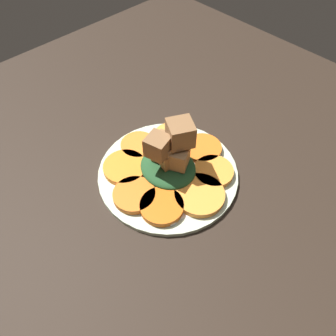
% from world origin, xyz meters
% --- Properties ---
extents(table_slab, '(1.20, 1.20, 0.02)m').
position_xyz_m(table_slab, '(0.00, 0.00, 0.01)').
color(table_slab, black).
rests_on(table_slab, ground).
extents(plate, '(0.27, 0.27, 0.01)m').
position_xyz_m(plate, '(0.00, 0.00, 0.03)').
color(plate, beige).
rests_on(plate, table_slab).
extents(carrot_slice_0, '(0.08, 0.08, 0.01)m').
position_xyz_m(carrot_slice_0, '(0.07, 0.06, 0.04)').
color(carrot_slice_0, orange).
rests_on(carrot_slice_0, plate).
extents(carrot_slice_1, '(0.08, 0.08, 0.01)m').
position_xyz_m(carrot_slice_1, '(0.01, 0.09, 0.04)').
color(carrot_slice_1, orange).
rests_on(carrot_slice_1, plate).
extents(carrot_slice_2, '(0.08, 0.08, 0.01)m').
position_xyz_m(carrot_slice_2, '(-0.06, 0.07, 0.04)').
color(carrot_slice_2, '#F9953A').
rests_on(carrot_slice_2, plate).
extents(carrot_slice_3, '(0.07, 0.07, 0.01)m').
position_xyz_m(carrot_slice_3, '(-0.09, 0.00, 0.04)').
color(carrot_slice_3, orange).
rests_on(carrot_slice_3, plate).
extents(carrot_slice_4, '(0.09, 0.09, 0.01)m').
position_xyz_m(carrot_slice_4, '(-0.06, -0.06, 0.04)').
color(carrot_slice_4, orange).
rests_on(carrot_slice_4, plate).
extents(carrot_slice_5, '(0.08, 0.08, 0.01)m').
position_xyz_m(carrot_slice_5, '(-0.00, -0.09, 0.04)').
color(carrot_slice_5, orange).
rests_on(carrot_slice_5, plate).
extents(carrot_slice_6, '(0.08, 0.08, 0.01)m').
position_xyz_m(carrot_slice_6, '(0.05, -0.07, 0.04)').
color(carrot_slice_6, '#D55F13').
rests_on(carrot_slice_6, plate).
extents(carrot_slice_7, '(0.09, 0.09, 0.01)m').
position_xyz_m(carrot_slice_7, '(0.08, -0.00, 0.04)').
color(carrot_slice_7, orange).
rests_on(carrot_slice_7, plate).
extents(center_pile, '(0.11, 0.11, 0.12)m').
position_xyz_m(center_pile, '(-0.00, 0.01, 0.07)').
color(center_pile, '#1E4723').
rests_on(center_pile, plate).
extents(fork, '(0.18, 0.07, 0.00)m').
position_xyz_m(fork, '(0.00, -0.05, 0.03)').
color(fork, silver).
rests_on(fork, plate).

